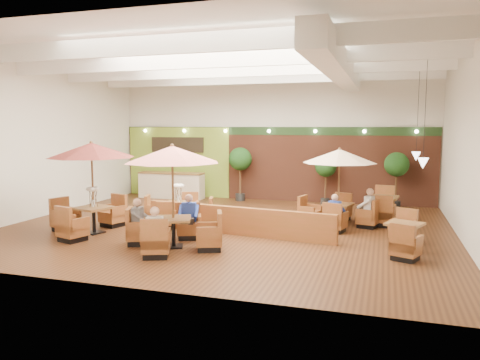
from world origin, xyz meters
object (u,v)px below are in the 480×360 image
at_px(topiary_1, 326,168).
at_px(diner_4, 368,204).
at_px(table_4, 404,237).
at_px(diner_2, 139,217).
at_px(service_counter, 171,185).
at_px(table_3, 179,211).
at_px(diner_1, 189,212).
at_px(table_0, 90,168).
at_px(diner_0, 155,227).
at_px(topiary_0, 240,161).
at_px(topiary_2, 397,167).
at_px(table_1, 173,178).
at_px(booth_divider, 237,221).
at_px(table_2, 339,173).
at_px(diner_3, 335,209).
at_px(table_5, 383,209).

distance_m(topiary_1, diner_4, 4.48).
relative_size(table_4, diner_2, 3.24).
height_order(service_counter, table_3, table_3).
distance_m(diner_1, diner_4, 5.81).
height_order(service_counter, table_4, service_counter).
distance_m(table_0, diner_2, 2.56).
height_order(service_counter, topiary_1, topiary_1).
bearing_deg(table_3, diner_0, -89.32).
bearing_deg(topiary_1, topiary_0, 180.00).
height_order(table_4, topiary_2, topiary_2).
bearing_deg(table_1, topiary_0, 72.58).
bearing_deg(table_3, diner_2, -102.56).
distance_m(topiary_0, topiary_1, 3.71).
relative_size(table_1, diner_0, 3.50).
distance_m(diner_2, diner_4, 7.23).
height_order(diner_0, diner_2, diner_0).
height_order(table_3, diner_2, table_3).
bearing_deg(booth_divider, table_3, 163.34).
relative_size(topiary_0, topiary_1, 1.14).
bearing_deg(diner_4, table_2, 109.64).
xyz_separation_m(diner_0, diner_3, (3.99, 4.18, -0.04)).
xyz_separation_m(table_5, diner_2, (-6.43, -5.54, 0.36)).
bearing_deg(topiary_0, diner_3, -47.01).
bearing_deg(table_5, topiary_1, 140.22).
distance_m(table_1, table_2, 5.72).
relative_size(topiary_0, diner_1, 2.78).
bearing_deg(table_4, table_2, 150.04).
bearing_deg(topiary_0, table_4, -45.05).
bearing_deg(diner_0, diner_4, 30.48).
relative_size(table_4, topiary_1, 1.30).
xyz_separation_m(topiary_0, diner_1, (0.63, -7.07, -0.97)).
bearing_deg(diner_3, table_0, -144.19).
xyz_separation_m(service_counter, table_0, (0.72, -7.10, 1.43)).
bearing_deg(table_4, table_3, -168.89).
xyz_separation_m(diner_2, diner_4, (5.96, 4.09, 0.00)).
relative_size(booth_divider, topiary_2, 2.73).
xyz_separation_m(topiary_1, diner_4, (1.86, -4.01, -0.76)).
xyz_separation_m(table_0, diner_2, (2.09, -0.80, -1.24)).
distance_m(table_5, diner_1, 7.04).
height_order(topiary_1, diner_2, topiary_1).
relative_size(service_counter, diner_1, 3.56).
relative_size(topiary_1, diner_2, 2.49).
relative_size(table_1, table_2, 1.11).
bearing_deg(diner_0, table_2, 36.49).
relative_size(topiary_2, diner_3, 3.05).
bearing_deg(diner_2, table_1, 77.32).
xyz_separation_m(table_0, table_2, (7.11, 3.30, -0.25)).
height_order(table_4, topiary_0, topiary_0).
xyz_separation_m(table_3, topiary_0, (0.59, 5.11, 1.33)).
distance_m(table_1, topiary_1, 8.67).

